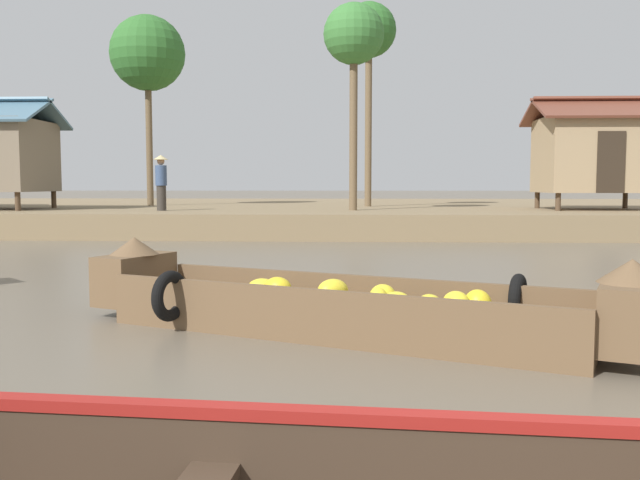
% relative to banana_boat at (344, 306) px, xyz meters
% --- Properties ---
extents(ground_plane, '(300.00, 300.00, 0.00)m').
position_rel_banana_boat_xyz_m(ground_plane, '(0.84, 4.13, -0.29)').
color(ground_plane, '#665B4C').
extents(riverbank_strip, '(160.00, 20.00, 0.70)m').
position_rel_banana_boat_xyz_m(riverbank_strip, '(0.84, 20.93, 0.06)').
color(riverbank_strip, '#7F6B4C').
rests_on(riverbank_strip, ground).
extents(banana_boat, '(5.63, 3.16, 0.88)m').
position_rel_banana_boat_xyz_m(banana_boat, '(0.00, 0.00, 0.00)').
color(banana_boat, brown).
rests_on(banana_boat, ground).
extents(stilt_house_right, '(3.95, 3.17, 3.49)m').
position_rel_banana_boat_xyz_m(stilt_house_right, '(7.64, 15.04, 2.18)').
color(stilt_house_right, '#4C3826').
rests_on(stilt_house_right, riverbank_strip).
extents(palm_tree_near, '(2.74, 2.74, 6.96)m').
position_rel_banana_boat_xyz_m(palm_tree_near, '(-7.43, 18.52, 5.96)').
color(palm_tree_near, brown).
rests_on(palm_tree_near, riverbank_strip).
extents(palm_tree_mid, '(1.82, 1.82, 6.18)m').
position_rel_banana_boat_xyz_m(palm_tree_mid, '(0.12, 14.12, 5.55)').
color(palm_tree_mid, brown).
rests_on(palm_tree_mid, riverbank_strip).
extents(palm_tree_far, '(1.92, 1.92, 7.15)m').
position_rel_banana_boat_xyz_m(palm_tree_far, '(0.66, 17.80, 6.45)').
color(palm_tree_far, brown).
rests_on(palm_tree_far, riverbank_strip).
extents(vendor_person, '(0.44, 0.44, 1.66)m').
position_rel_banana_boat_xyz_m(vendor_person, '(-5.61, 13.52, 1.34)').
color(vendor_person, '#332D28').
rests_on(vendor_person, riverbank_strip).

